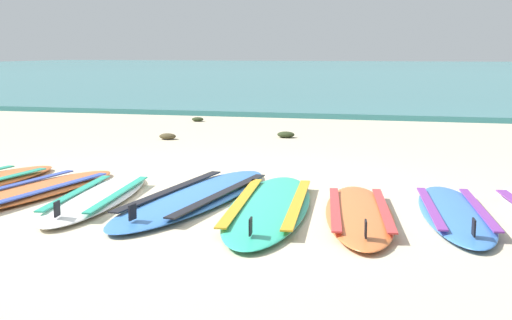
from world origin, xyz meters
The scene contains 11 objects.
ground_plane centered at (0.00, 0.00, 0.00)m, with size 80.00×80.00×0.00m, color beige.
sea centered at (0.00, 36.75, 0.05)m, with size 80.00×60.00×0.10m, color teal.
surfboard_2 centered at (-1.34, -0.34, 0.04)m, with size 0.87×2.21×0.18m.
surfboard_3 centered at (-0.67, -0.42, 0.04)m, with size 0.74×2.08×0.18m.
surfboard_4 centered at (0.11, -0.18, 0.04)m, with size 0.95×2.61×0.18m.
surfboard_5 centered at (0.78, -0.38, 0.04)m, with size 0.86×2.50×0.18m.
surfboard_6 centered at (1.49, -0.44, 0.04)m, with size 0.79×2.05×0.18m.
surfboard_7 centered at (2.18, -0.24, 0.04)m, with size 0.72×2.01×0.18m.
seaweed_clump_near_shoreline centered at (-1.58, 3.42, 0.04)m, with size 0.24×0.19×0.08m, color #4C4228.
seaweed_clump_mid_sand centered at (0.00, 4.01, 0.04)m, with size 0.25×0.20×0.09m, color #2D381E.
seaweed_clump_by_the_boards centered at (-1.97, 5.81, 0.04)m, with size 0.21×0.17×0.07m, color #2D381E.
Camera 1 is at (1.95, -5.38, 1.24)m, focal length 47.15 mm.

